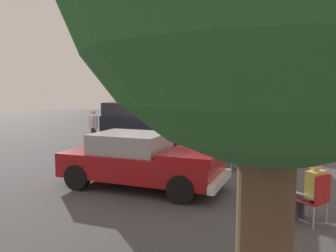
{
  "coord_description": "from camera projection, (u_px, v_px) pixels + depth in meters",
  "views": [
    {
      "loc": [
        3.94,
        12.34,
        2.71
      ],
      "look_at": [
        -0.77,
        -0.44,
        1.16
      ],
      "focal_mm": 37.16,
      "sensor_mm": 36.0,
      "label": 1
    }
  ],
  "objects": [
    {
      "name": "classic_hot_rod",
      "position": [
        142.0,
        160.0,
        9.3
      ],
      "size": [
        4.48,
        4.29,
        1.46
      ],
      "color": "black",
      "rests_on": "ground"
    },
    {
      "name": "ground_plane",
      "position": [
        153.0,
        158.0,
        13.17
      ],
      "size": [
        60.0,
        60.0,
        0.0
      ],
      "primitive_type": "plane",
      "color": "#424244"
    },
    {
      "name": "spectator_seated",
      "position": [
        311.0,
        189.0,
        6.87
      ],
      "size": [
        0.49,
        0.61,
        1.29
      ],
      "color": "#383842",
      "rests_on": "ground"
    },
    {
      "name": "vintage_fire_truck",
      "position": [
        174.0,
        125.0,
        13.67
      ],
      "size": [
        6.25,
        4.82,
        2.59
      ],
      "color": "black",
      "rests_on": "ground"
    },
    {
      "name": "traffic_cone",
      "position": [
        261.0,
        179.0,
        9.02
      ],
      "size": [
        0.4,
        0.4,
        0.64
      ],
      "color": "orange",
      "rests_on": "ground"
    },
    {
      "name": "oak_tree_left",
      "position": [
        154.0,
        59.0,
        28.37
      ],
      "size": [
        4.33,
        4.33,
        7.19
      ],
      "color": "brown",
      "rests_on": "ground"
    },
    {
      "name": "lawn_chair_spare",
      "position": [
        283.0,
        183.0,
        7.66
      ],
      "size": [
        0.68,
        0.68,
        1.02
      ],
      "color": "#B7BABF",
      "rests_on": "ground"
    },
    {
      "name": "lawn_chair_by_car",
      "position": [
        236.0,
        152.0,
        11.21
      ],
      "size": [
        0.54,
        0.52,
        1.02
      ],
      "color": "#B7BABF",
      "rests_on": "ground"
    },
    {
      "name": "spectator_standing",
      "position": [
        94.0,
        126.0,
        15.53
      ],
      "size": [
        0.36,
        0.64,
        1.68
      ],
      "color": "#2D334C",
      "rests_on": "ground"
    },
    {
      "name": "lawn_chair_near_truck",
      "position": [
        317.0,
        196.0,
        6.77
      ],
      "size": [
        0.61,
        0.6,
        1.02
      ],
      "color": "#B7BABF",
      "rests_on": "ground"
    },
    {
      "name": "parked_pickup",
      "position": [
        244.0,
        115.0,
        21.0
      ],
      "size": [
        3.23,
        5.12,
        1.9
      ],
      "color": "black",
      "rests_on": "ground"
    }
  ]
}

